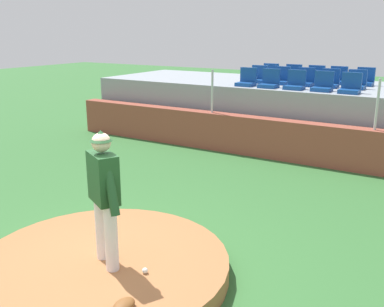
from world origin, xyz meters
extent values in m
plane|color=#326731|center=(0.00, 0.00, 0.00)|extent=(60.00, 60.00, 0.00)
cylinder|color=#A2673D|center=(0.00, 0.00, 0.13)|extent=(3.37, 3.37, 0.25)
cylinder|color=silver|center=(-0.01, 0.03, 0.68)|extent=(0.17, 0.17, 0.86)
cylinder|color=silver|center=(0.30, -0.13, 0.68)|extent=(0.17, 0.17, 0.86)
cube|color=#1E4723|center=(0.15, -0.05, 1.43)|extent=(0.55, 0.46, 0.62)
cylinder|color=#1E4723|center=(-0.08, 0.07, 1.39)|extent=(0.24, 0.20, 0.71)
cylinder|color=#1E4723|center=(0.38, -0.17, 1.39)|extent=(0.35, 0.26, 0.69)
sphere|color=beige|center=(0.15, -0.05, 1.88)|extent=(0.24, 0.24, 0.24)
cone|color=#1E4723|center=(0.15, -0.05, 1.96)|extent=(0.37, 0.37, 0.13)
sphere|color=white|center=(0.71, 0.00, 0.29)|extent=(0.07, 0.07, 0.07)
ellipsoid|color=brown|center=(0.97, -0.72, 0.31)|extent=(0.21, 0.31, 0.11)
cube|color=brown|center=(0.00, 6.55, 0.51)|extent=(12.94, 0.40, 1.01)
cylinder|color=silver|center=(-1.96, 6.55, 1.59)|extent=(0.06, 0.06, 1.15)
cylinder|color=silver|center=(2.23, 6.55, 1.59)|extent=(0.06, 0.06, 1.15)
cube|color=#8C949D|center=(0.00, 8.80, 0.84)|extent=(12.75, 3.64, 1.68)
cube|color=navy|center=(-1.38, 7.43, 1.73)|extent=(0.48, 0.44, 0.10)
cube|color=navy|center=(-1.38, 7.61, 1.98)|extent=(0.48, 0.08, 0.40)
cube|color=navy|center=(-0.69, 7.40, 1.73)|extent=(0.48, 0.44, 0.10)
cube|color=navy|center=(-0.69, 7.58, 1.98)|extent=(0.48, 0.08, 0.40)
cube|color=navy|center=(0.01, 7.42, 1.73)|extent=(0.48, 0.44, 0.10)
cube|color=navy|center=(0.01, 7.60, 1.98)|extent=(0.48, 0.08, 0.40)
cube|color=navy|center=(0.73, 7.44, 1.73)|extent=(0.48, 0.44, 0.10)
cube|color=navy|center=(0.73, 7.62, 1.98)|extent=(0.48, 0.08, 0.40)
cube|color=navy|center=(1.42, 7.40, 1.73)|extent=(0.48, 0.44, 0.10)
cube|color=navy|center=(1.42, 7.58, 1.98)|extent=(0.48, 0.08, 0.40)
cube|color=navy|center=(-1.43, 8.34, 1.73)|extent=(0.48, 0.44, 0.10)
cube|color=navy|center=(-1.43, 8.52, 1.98)|extent=(0.48, 0.08, 0.40)
cube|color=navy|center=(-0.72, 8.31, 1.73)|extent=(0.48, 0.44, 0.10)
cube|color=navy|center=(-0.72, 8.49, 1.98)|extent=(0.48, 0.08, 0.40)
cube|color=navy|center=(0.00, 8.30, 1.73)|extent=(0.48, 0.44, 0.10)
cube|color=navy|center=(0.00, 8.48, 1.98)|extent=(0.48, 0.08, 0.40)
cube|color=navy|center=(0.68, 8.30, 1.73)|extent=(0.48, 0.44, 0.10)
cube|color=navy|center=(0.68, 8.48, 1.98)|extent=(0.48, 0.08, 0.40)
cube|color=navy|center=(1.37, 8.33, 1.73)|extent=(0.48, 0.44, 0.10)
cube|color=navy|center=(1.37, 8.51, 1.98)|extent=(0.48, 0.08, 0.40)
cube|color=navy|center=(-1.42, 9.21, 1.73)|extent=(0.48, 0.44, 0.10)
cube|color=navy|center=(-1.42, 9.39, 1.98)|extent=(0.48, 0.08, 0.40)
cube|color=navy|center=(-0.69, 9.25, 1.73)|extent=(0.48, 0.44, 0.10)
cube|color=navy|center=(-0.69, 9.43, 1.98)|extent=(0.48, 0.08, 0.40)
cube|color=navy|center=(0.02, 9.22, 1.73)|extent=(0.48, 0.44, 0.10)
cube|color=navy|center=(0.02, 9.40, 1.98)|extent=(0.48, 0.08, 0.40)
cube|color=navy|center=(0.68, 9.21, 1.73)|extent=(0.48, 0.44, 0.10)
cube|color=navy|center=(0.68, 9.39, 1.98)|extent=(0.48, 0.08, 0.40)
cube|color=navy|center=(1.42, 9.23, 1.73)|extent=(0.48, 0.44, 0.10)
cube|color=navy|center=(1.42, 9.41, 1.98)|extent=(0.48, 0.08, 0.40)
camera|label=1|loc=(3.75, -3.85, 3.17)|focal=41.11mm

